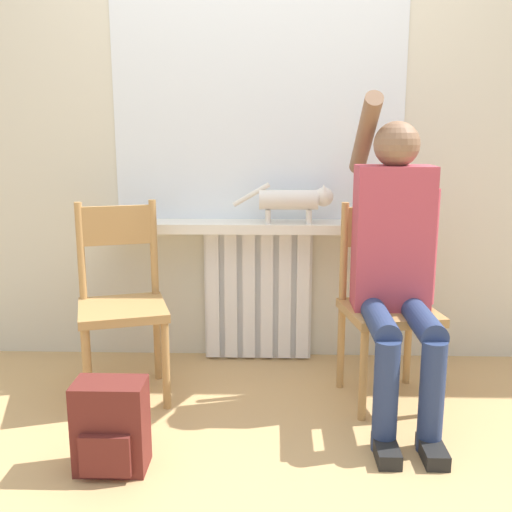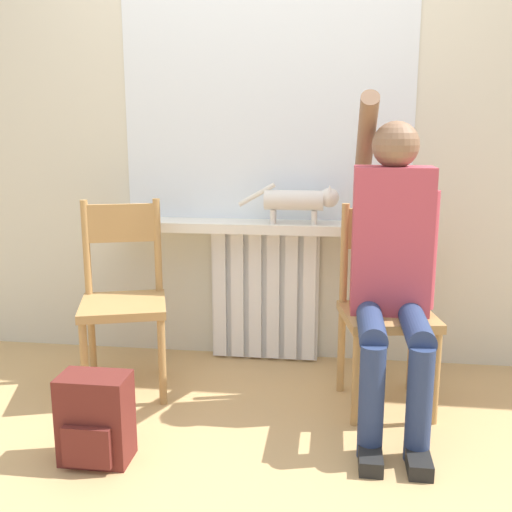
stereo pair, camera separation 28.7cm
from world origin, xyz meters
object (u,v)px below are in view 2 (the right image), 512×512
Objects in this scene: chair_left at (123,296)px; backpack at (95,420)px; chair_right at (386,306)px; cat at (301,200)px; person at (393,259)px.

backpack is at bearing -97.77° from chair_left.
chair_right is 1.78× the size of cat.
chair_right is 0.27m from person.
backpack is at bearing -154.50° from person.
person is at bearing -95.84° from chair_right.
chair_right is 0.71m from cat.
chair_left is at bearing -155.48° from cat.
person reaches higher than chair_left.
person is at bearing -49.36° from cat.
cat is (-0.42, 0.49, 0.19)m from person.
chair_right is 0.65× the size of person.
person reaches higher than backpack.
chair_right is at bearing -42.17° from cat.
cat is at bearing 55.39° from backpack.
backpack is (-1.14, -0.54, -0.55)m from person.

